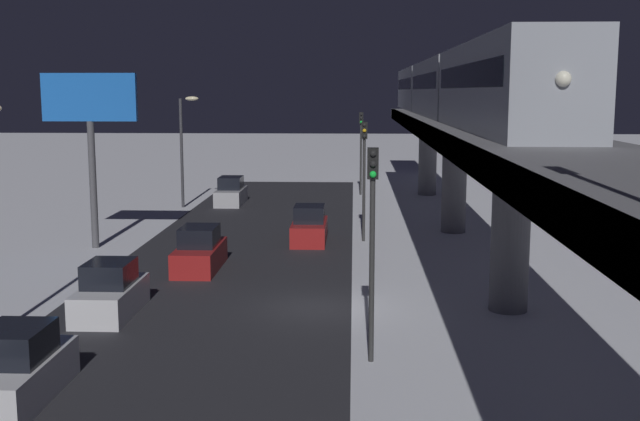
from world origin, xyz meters
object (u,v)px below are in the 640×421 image
traffic_light_near (372,223)px  traffic_light_mid (364,164)px  commercial_billboard (90,115)px  subway_train (446,87)px  sedan_red_2 (309,227)px  sedan_silver (231,193)px  sedan_white (110,293)px  traffic_light_far (361,141)px  sedan_red_3 (200,252)px  sedan_white_2 (17,371)px

traffic_light_near → traffic_light_mid: 18.95m
commercial_billboard → traffic_light_near: bearing=129.9°
subway_train → sedan_red_2: bearing=46.6°
subway_train → sedan_silver: (14.48, -5.33, -7.46)m
commercial_billboard → sedan_red_2: bearing=-169.6°
sedan_white → traffic_light_mid: (-9.30, -14.43, 3.40)m
traffic_light_mid → traffic_light_far: 18.95m
traffic_light_near → traffic_light_mid: size_ratio=1.00×
subway_train → traffic_light_near: bearing=79.2°
sedan_red_3 → traffic_light_near: bearing=122.3°
sedan_silver → traffic_light_near: (-9.30, 32.45, 3.40)m
sedan_white → sedan_red_3: 7.58m
sedan_red_3 → traffic_light_near: traffic_light_near is taller
sedan_white → commercial_billboard: (4.55, -12.05, 6.03)m
traffic_light_near → commercial_billboard: commercial_billboard is taller
sedan_white_2 → commercial_billboard: 21.30m
sedan_red_3 → commercial_billboard: bearing=-36.4°
sedan_red_2 → traffic_light_far: traffic_light_far is taller
subway_train → traffic_light_mid: (5.18, 8.17, -4.06)m
sedan_red_3 → traffic_light_mid: size_ratio=0.70×
subway_train → traffic_light_mid: 10.49m
sedan_white → sedan_red_2: size_ratio=0.96×
traffic_light_near → traffic_light_far: size_ratio=1.00×
sedan_silver → sedan_white_2: size_ratio=1.05×
sedan_white → commercial_billboard: 14.22m
sedan_white → traffic_light_near: (-9.30, 4.52, 3.40)m
subway_train → sedan_white: 27.86m
sedan_white → sedan_red_2: bearing=-114.5°
sedan_red_2 → subway_train: bearing=46.6°
sedan_silver → commercial_billboard: bearing=74.0°
sedan_red_2 → sedan_silver: 15.27m
sedan_red_3 → commercial_billboard: 9.94m
sedan_red_3 → traffic_light_mid: (-7.50, -7.07, 3.40)m
sedan_red_3 → commercial_billboard: size_ratio=0.50×
sedan_red_3 → traffic_light_far: size_ratio=0.70×
sedan_red_3 → traffic_light_near: size_ratio=0.70×
sedan_white_2 → commercial_billboard: commercial_billboard is taller
sedan_red_3 → subway_train: bearing=-129.8°
sedan_red_3 → traffic_light_far: bearing=-106.1°
sedan_silver → traffic_light_far: (-9.30, -5.44, 3.40)m
subway_train → traffic_light_mid: size_ratio=8.67×
sedan_white_2 → traffic_light_mid: size_ratio=0.66×
sedan_white → sedan_red_2: (-6.40, -14.06, 0.00)m
sedan_silver → sedan_red_2: bearing=114.8°
traffic_light_far → traffic_light_mid: bearing=90.0°
sedan_white_2 → traffic_light_near: (-9.30, -3.35, 3.40)m
subway_train → sedan_red_3: size_ratio=12.35×
sedan_silver → commercial_billboard: size_ratio=0.49×
subway_train → traffic_light_near: size_ratio=8.67×
sedan_red_2 → sedan_white_2: size_ratio=1.01×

